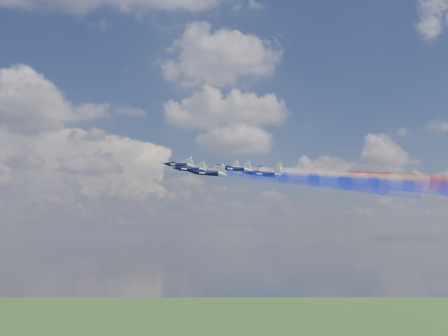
{
  "coord_description": "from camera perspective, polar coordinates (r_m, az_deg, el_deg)",
  "views": [
    {
      "loc": [
        -12.82,
        -157.75,
        111.05
      ],
      "look_at": [
        9.47,
        -5.49,
        131.44
      ],
      "focal_mm": 42.52,
      "sensor_mm": 36.0,
      "label": 1
    }
  ],
  "objects": [
    {
      "name": "trail_rear_right",
      "position": [
        146.75,
        16.89,
        -1.31
      ],
      "size": [
        39.89,
        32.51,
        10.62
      ],
      "primitive_type": null,
      "rotation": [
        0.13,
        -0.14,
        0.9
      ],
      "color": "red"
    },
    {
      "name": "jet_inner_left",
      "position": [
        150.36,
        -3.69,
        -0.13
      ],
      "size": [
        15.49,
        15.35,
        6.03
      ],
      "primitive_type": null,
      "rotation": [
        0.13,
        -0.14,
        0.9
      ],
      "color": "black"
    },
    {
      "name": "trail_inner_right",
      "position": [
        151.65,
        9.57,
        -0.66
      ],
      "size": [
        39.89,
        32.51,
        10.62
      ],
      "primitive_type": null,
      "rotation": [
        0.13,
        -0.14,
        0.9
      ],
      "color": "red"
    },
    {
      "name": "trail_inner_left",
      "position": [
        136.54,
        6.51,
        -0.93
      ],
      "size": [
        39.89,
        32.51,
        10.62
      ],
      "primitive_type": null,
      "rotation": [
        0.13,
        -0.14,
        0.9
      ],
      "color": "#1B2EE8"
    },
    {
      "name": "jet_lead",
      "position": [
        164.7,
        -4.9,
        0.35
      ],
      "size": [
        15.49,
        15.35,
        6.03
      ],
      "primitive_type": null,
      "rotation": [
        0.13,
        -0.14,
        0.9
      ],
      "color": "black"
    },
    {
      "name": "trail_center_third",
      "position": [
        140.88,
        11.55,
        -0.89
      ],
      "size": [
        39.89,
        32.51,
        10.62
      ],
      "primitive_type": null,
      "rotation": [
        0.13,
        -0.14,
        0.9
      ],
      "color": "white"
    },
    {
      "name": "jet_rear_right",
      "position": [
        155.78,
        6.44,
        -0.54
      ],
      "size": [
        15.49,
        15.35,
        6.03
      ],
      "primitive_type": null,
      "rotation": [
        0.13,
        -0.14,
        0.9
      ],
      "color": "black"
    },
    {
      "name": "jet_inner_right",
      "position": [
        163.94,
        0.02,
        0.04
      ],
      "size": [
        15.49,
        15.35,
        6.03
      ],
      "primitive_type": null,
      "rotation": [
        0.13,
        -0.14,
        0.9
      ],
      "color": "black"
    },
    {
      "name": "trail_rear_left",
      "position": [
        130.66,
        15.82,
        -1.52
      ],
      "size": [
        39.89,
        32.51,
        10.62
      ],
      "primitive_type": null,
      "rotation": [
        0.13,
        -0.14,
        0.9
      ],
      "color": "#1B2EE8"
    },
    {
      "name": "jet_outer_left",
      "position": [
        138.21,
        -1.73,
        -0.55
      ],
      "size": [
        15.49,
        15.35,
        6.03
      ],
      "primitive_type": null,
      "rotation": [
        0.13,
        -0.14,
        0.9
      ],
      "color": "black"
    },
    {
      "name": "trail_outer_right",
      "position": [
        158.81,
        14.18,
        -0.77
      ],
      "size": [
        39.89,
        32.51,
        10.62
      ],
      "primitive_type": null,
      "rotation": [
        0.13,
        -0.14,
        0.9
      ],
      "color": "red"
    },
    {
      "name": "jet_center_third",
      "position": [
        152.45,
        1.14,
        -0.12
      ],
      "size": [
        15.49,
        15.35,
        6.03
      ],
      "primitive_type": null,
      "rotation": [
        0.13,
        -0.14,
        0.9
      ],
      "color": "black"
    },
    {
      "name": "jet_rear_left",
      "position": [
        140.47,
        4.27,
        -0.65
      ],
      "size": [
        15.49,
        15.35,
        6.03
      ],
      "primitive_type": null,
      "rotation": [
        0.13,
        -0.14,
        0.9
      ],
      "color": "black"
    },
    {
      "name": "trail_lead",
      "position": [
        150.1,
        4.24,
        -0.33
      ],
      "size": [
        39.89,
        32.51,
        10.62
      ],
      "primitive_type": null,
      "rotation": [
        0.13,
        -0.14,
        0.9
      ],
      "color": "white"
    },
    {
      "name": "jet_outer_right",
      "position": [
        168.93,
        4.66,
        -0.09
      ],
      "size": [
        15.49,
        15.35,
        6.03
      ],
      "primitive_type": null,
      "rotation": [
        0.13,
        -0.14,
        0.9
      ],
      "color": "black"
    },
    {
      "name": "trail_outer_left",
      "position": [
        125.54,
        9.62,
        -1.46
      ],
      "size": [
        39.89,
        32.51,
        10.62
      ],
      "primitive_type": null,
      "rotation": [
        0.13,
        -0.14,
        0.9
      ],
      "color": "#1B2EE8"
    }
  ]
}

